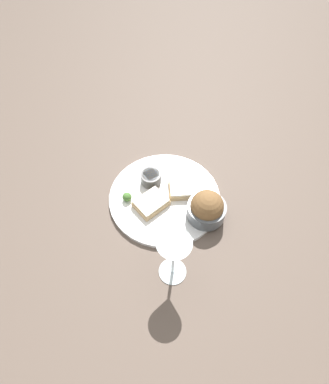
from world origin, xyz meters
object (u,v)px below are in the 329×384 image
Objects in this scene: salad_bowl at (207,208)px; cheese_toast_far at (182,189)px; sauce_ramekin at (151,177)px; wine_glass at (174,252)px; cheese_toast_near at (151,203)px.

salad_bowl is 1.23× the size of cheese_toast_far.
sauce_ramekin is 0.31m from wine_glass.
cheese_toast_near is 0.67× the size of wine_glass.
cheese_toast_far is (0.05, -0.10, -0.02)m from salad_bowl.
wine_glass is (0.13, 0.14, 0.07)m from salad_bowl.
sauce_ramekin is 0.55× the size of cheese_toast_near.
cheese_toast_near is at bearing 17.29° from cheese_toast_far.
salad_bowl is at bearing 156.50° from cheese_toast_near.
salad_bowl is at bearing -132.46° from wine_glass.
wine_glass is at bearing 95.05° from cheese_toast_near.
salad_bowl is 0.11m from cheese_toast_far.
cheese_toast_near and cheese_toast_far have the same top height.
cheese_toast_near is 0.11m from cheese_toast_far.
sauce_ramekin is 0.10m from cheese_toast_far.
sauce_ramekin is at bearing -32.84° from cheese_toast_far.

